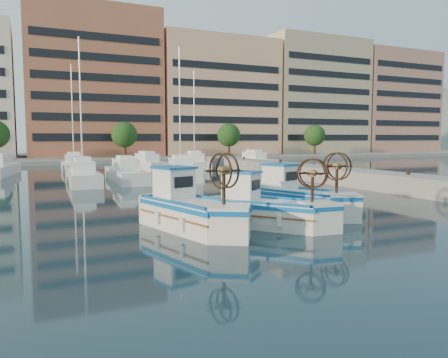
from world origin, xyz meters
TOP-DOWN VIEW (x-y plane):
  - ground at (0.00, 0.00)m, footprint 300.00×300.00m
  - quay at (13.00, 8.00)m, footprint 3.00×60.00m
  - waterfront at (9.23, 65.04)m, footprint 180.00×40.00m
  - hill_east at (140.00, 110.00)m, footprint 160.00×160.00m
  - yacht_marina at (-3.20, 27.69)m, footprint 38.31×23.47m
  - fishing_boat_a at (-4.21, 0.86)m, footprint 3.16×5.13m
  - fishing_boat_b at (-1.23, 0.14)m, footprint 4.19×4.54m
  - fishing_boat_c at (1.67, 2.05)m, footprint 3.38×4.97m

SIDE VIEW (x-z plane):
  - ground at x=0.00m, z-range 0.00..0.00m
  - hill_east at x=140.00m, z-range -25.00..25.00m
  - yacht_marina at x=-3.20m, z-range -5.22..6.28m
  - quay at x=13.00m, z-range 0.00..1.20m
  - fishing_boat_b at x=-1.23m, z-range -0.64..2.21m
  - fishing_boat_c at x=1.67m, z-range -0.67..2.33m
  - fishing_boat_a at x=-4.21m, z-range -0.70..2.41m
  - waterfront at x=9.23m, z-range -1.70..23.90m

